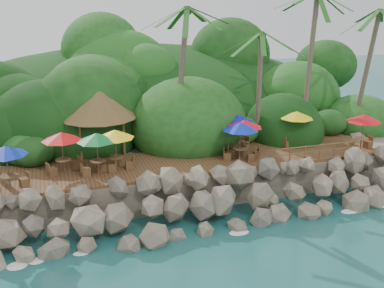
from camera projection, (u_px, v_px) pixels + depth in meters
name	position (u px, v px, depth m)	size (l,w,h in m)	color
ground	(226.00, 235.00, 24.57)	(140.00, 140.00, 0.00)	#19514F
land_base	(156.00, 137.00, 38.76)	(32.00, 25.20, 2.10)	gray
jungle_hill	(139.00, 126.00, 45.88)	(44.80, 28.00, 15.40)	#143811
seawall	(213.00, 201.00, 26.04)	(29.00, 4.00, 2.30)	gray
terrace	(192.00, 162.00, 29.35)	(26.00, 5.00, 0.20)	brown
jungle_foliage	(159.00, 152.00, 38.17)	(44.00, 16.00, 12.00)	#143811
foam_line	(224.00, 232.00, 24.83)	(25.20, 0.80, 0.06)	white
palapa	(98.00, 102.00, 29.99)	(5.11, 5.11, 4.60)	brown
dining_clusters	(195.00, 130.00, 28.49)	(25.12, 5.28, 2.54)	brown
railing	(313.00, 151.00, 29.20)	(6.10, 0.10, 1.00)	brown
waiter	(201.00, 143.00, 29.99)	(0.60, 0.40, 1.66)	silver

